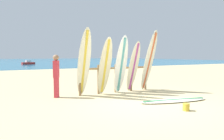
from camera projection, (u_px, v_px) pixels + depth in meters
ground_plane at (145, 104)px, 6.33m from camera, size 120.00×120.00×0.00m
ocean_water at (15, 61)px, 56.93m from camera, size 120.00×80.00×0.01m
surfboard_rack at (116, 75)px, 8.30m from camera, size 3.17×0.09×1.15m
surfboard_leaning_far_left at (84, 63)px, 7.31m from camera, size 0.50×0.92×2.48m
surfboard_leaning_left at (105, 67)px, 7.57m from camera, size 0.53×0.91×2.17m
surfboard_leaning_center_left at (121, 65)px, 7.96m from camera, size 0.57×0.64×2.28m
surfboard_leaning_center at (133, 67)px, 8.39m from camera, size 0.55×0.72×2.09m
surfboard_leaning_center_right at (149, 61)px, 8.56m from camera, size 0.58×0.88×2.54m
surfboard_lying_on_sand at (174, 101)px, 6.65m from camera, size 2.45×1.03×0.08m
beachgoer_standing at (56, 74)px, 7.24m from camera, size 0.26×0.29×1.53m
small_boat_offshore at (28, 63)px, 34.97m from camera, size 2.16×1.36×0.71m
sand_bucket at (186, 107)px, 5.54m from camera, size 0.18×0.18×0.20m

